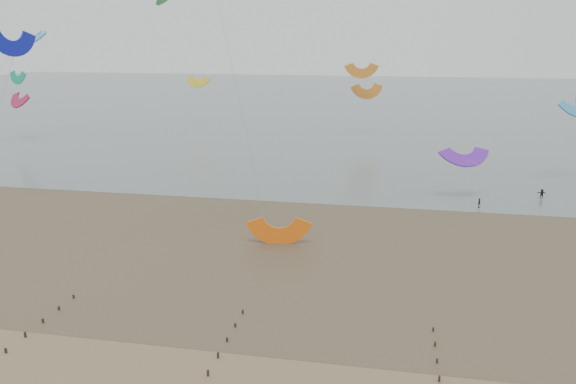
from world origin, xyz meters
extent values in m
plane|color=brown|center=(0.00, 0.00, 0.00)|extent=(500.00, 500.00, 0.00)
plane|color=#475654|center=(0.00, 200.00, 0.03)|extent=(500.00, 500.00, 0.00)
plane|color=#473A28|center=(0.00, 35.00, 0.01)|extent=(500.00, 500.00, 0.00)
ellipsoid|color=slate|center=(-18.00, 22.00, 0.01)|extent=(23.60, 14.36, 0.01)
ellipsoid|color=slate|center=(12.00, 38.00, 0.01)|extent=(33.64, 18.32, 0.01)
ellipsoid|color=slate|center=(-40.00, 40.00, 0.01)|extent=(26.95, 14.22, 0.01)
cube|color=black|center=(-14.00, 1.47, 0.23)|extent=(0.16, 0.16, 0.57)
cube|color=black|center=(-14.00, 4.11, 0.22)|extent=(0.16, 0.16, 0.54)
cube|color=black|center=(-14.00, 6.74, 0.20)|extent=(0.16, 0.16, 0.51)
cube|color=black|center=(-14.00, 9.37, 0.19)|extent=(0.16, 0.16, 0.48)
cube|color=black|center=(-14.00, 12.00, 0.17)|extent=(0.16, 0.16, 0.45)
cube|color=black|center=(4.00, 1.47, 0.23)|extent=(0.16, 0.16, 0.57)
cube|color=black|center=(4.00, 4.11, 0.22)|extent=(0.16, 0.16, 0.54)
cube|color=black|center=(4.00, 6.74, 0.20)|extent=(0.16, 0.16, 0.51)
cube|color=black|center=(4.00, 9.37, 0.19)|extent=(0.16, 0.16, 0.48)
cube|color=black|center=(4.00, 12.00, 0.17)|extent=(0.16, 0.16, 0.45)
cube|color=black|center=(22.00, 4.11, 0.22)|extent=(0.16, 0.16, 0.54)
cube|color=black|center=(22.00, 6.74, 0.20)|extent=(0.16, 0.16, 0.51)
cube|color=black|center=(22.00, 9.37, 0.19)|extent=(0.16, 0.16, 0.48)
cube|color=black|center=(22.00, 12.00, 0.17)|extent=(0.16, 0.16, 0.45)
imported|color=black|center=(31.34, 52.70, 0.77)|extent=(0.45, 0.93, 1.53)
imported|color=black|center=(1.07, 34.81, 0.77)|extent=(1.14, 1.07, 1.55)
imported|color=black|center=(42.29, 60.23, 0.81)|extent=(1.53, 0.55, 1.62)
camera|label=1|loc=(17.49, -35.64, 26.07)|focal=35.00mm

